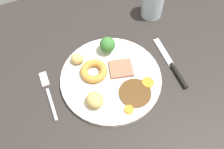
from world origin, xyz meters
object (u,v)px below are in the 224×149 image
at_px(roast_potato_right, 95,100).
at_px(broccoli_floret, 107,45).
at_px(roast_potato_left, 77,59).
at_px(meat_slice_main, 121,69).
at_px(fork, 49,94).
at_px(water_glass, 153,4).
at_px(dinner_plate, 112,78).
at_px(carrot_coin_front, 128,110).
at_px(knife, 173,66).
at_px(carrot_coin_back, 148,82).
at_px(yorkshire_pudding, 94,71).

height_order(roast_potato_right, broccoli_floret, broccoli_floret).
relative_size(roast_potato_left, roast_potato_right, 0.79).
distance_m(meat_slice_main, roast_potato_left, 0.13).
bearing_deg(fork, water_glass, -67.29).
height_order(roast_potato_left, fork, roast_potato_left).
bearing_deg(dinner_plate, carrot_coin_front, -92.70).
height_order(roast_potato_right, carrot_coin_front, roast_potato_right).
bearing_deg(water_glass, carrot_coin_front, -129.23).
distance_m(dinner_plate, roast_potato_left, 0.11).
xyz_separation_m(broccoli_floret, knife, (0.15, -0.12, -0.04)).
distance_m(fork, water_glass, 0.42).
distance_m(roast_potato_left, carrot_coin_front, 0.20).
bearing_deg(roast_potato_right, carrot_coin_back, -2.03).
height_order(carrot_coin_front, fork, carrot_coin_front).
distance_m(dinner_plate, water_glass, 0.29).
bearing_deg(knife, water_glass, -8.92).
distance_m(fork, knife, 0.35).
bearing_deg(meat_slice_main, roast_potato_right, -148.79).
bearing_deg(carrot_coin_front, roast_potato_left, 107.93).
relative_size(dinner_plate, roast_potato_left, 7.55).
bearing_deg(yorkshire_pudding, meat_slice_main, -16.23).
distance_m(yorkshire_pudding, knife, 0.23).
relative_size(dinner_plate, roast_potato_right, 5.94).
bearing_deg(water_glass, carrot_coin_back, -122.11).
bearing_deg(carrot_coin_back, knife, 12.37).
relative_size(fork, knife, 0.82).
height_order(yorkshire_pudding, broccoli_floret, broccoli_floret).
height_order(dinner_plate, knife, dinner_plate).
distance_m(knife, water_glass, 0.22).
xyz_separation_m(roast_potato_left, water_glass, (0.29, 0.09, 0.02)).
height_order(dinner_plate, yorkshire_pudding, yorkshire_pudding).
relative_size(carrot_coin_back, fork, 0.21).
xyz_separation_m(meat_slice_main, fork, (-0.21, 0.02, -0.01)).
xyz_separation_m(roast_potato_right, knife, (0.25, 0.02, -0.03)).
bearing_deg(carrot_coin_back, roast_potato_left, 135.27).
relative_size(yorkshire_pudding, water_glass, 0.83).
distance_m(carrot_coin_front, water_glass, 0.36).
height_order(carrot_coin_front, knife, carrot_coin_front).
distance_m(carrot_coin_front, knife, 0.19).
bearing_deg(roast_potato_right, yorkshire_pudding, 69.05).
height_order(meat_slice_main, roast_potato_right, roast_potato_right).
relative_size(carrot_coin_back, broccoli_floret, 0.63).
xyz_separation_m(roast_potato_left, fork, (-0.11, -0.06, -0.02)).
height_order(meat_slice_main, broccoli_floret, broccoli_floret).
xyz_separation_m(dinner_plate, yorkshire_pudding, (-0.04, 0.03, 0.02)).
relative_size(yorkshire_pudding, fork, 0.48).
bearing_deg(carrot_coin_front, broccoli_floret, 80.96).
height_order(carrot_coin_back, fork, carrot_coin_back).
bearing_deg(dinner_plate, broccoli_floret, 73.27).
distance_m(meat_slice_main, broccoli_floret, 0.08).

